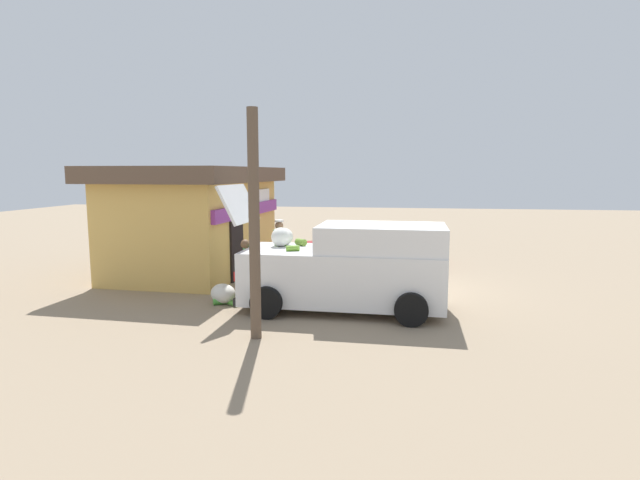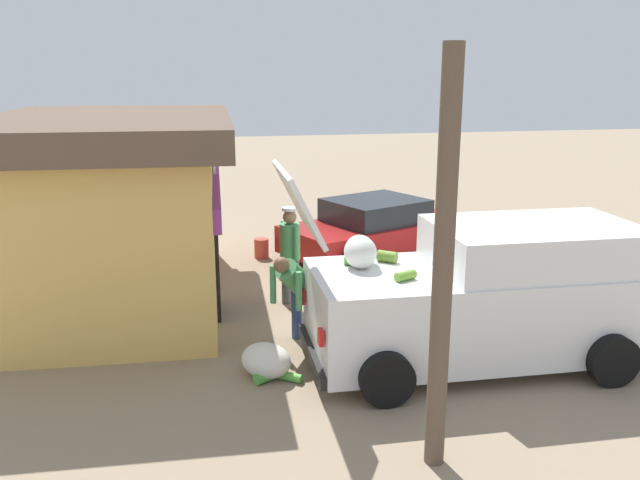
% 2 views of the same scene
% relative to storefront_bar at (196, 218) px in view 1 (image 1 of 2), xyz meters
% --- Properties ---
extents(ground_plane, '(60.00, 60.00, 0.00)m').
position_rel_storefront_bar_xyz_m(ground_plane, '(-1.29, -5.81, -1.65)').
color(ground_plane, gray).
extents(storefront_bar, '(6.39, 4.26, 3.18)m').
position_rel_storefront_bar_xyz_m(storefront_bar, '(0.00, 0.00, 0.00)').
color(storefront_bar, '#E0B259').
rests_on(storefront_bar, ground_plane).
extents(delivery_van, '(2.33, 4.85, 2.75)m').
position_rel_storefront_bar_xyz_m(delivery_van, '(-3.64, -5.09, -0.70)').
color(delivery_van, white).
rests_on(delivery_van, ground_plane).
extents(parked_sedan, '(3.36, 4.39, 1.22)m').
position_rel_storefront_bar_xyz_m(parked_sedan, '(1.88, -5.17, -1.08)').
color(parked_sedan, maroon).
rests_on(parked_sedan, ground_plane).
extents(vendor_standing, '(0.55, 0.43, 1.72)m').
position_rel_storefront_bar_xyz_m(vendor_standing, '(-1.01, -2.85, -0.66)').
color(vendor_standing, '#4C4C51').
rests_on(vendor_standing, ground_plane).
extents(customer_bending, '(0.71, 0.73, 1.41)m').
position_rel_storefront_bar_xyz_m(customer_bending, '(-2.63, -2.69, -0.79)').
color(customer_bending, navy).
rests_on(customer_bending, ground_plane).
extents(unloaded_banana_pile, '(0.87, 0.89, 0.46)m').
position_rel_storefront_bar_xyz_m(unloaded_banana_pile, '(-3.57, -2.12, -1.44)').
color(unloaded_banana_pile, silver).
rests_on(unloaded_banana_pile, ground_plane).
extents(paint_bucket, '(0.31, 0.31, 0.41)m').
position_rel_storefront_bar_xyz_m(paint_bucket, '(2.09, -2.72, -1.45)').
color(paint_bucket, '#BF3F33').
rests_on(paint_bucket, ground_plane).
extents(utility_pole, '(0.20, 0.20, 4.15)m').
position_rel_storefront_bar_xyz_m(utility_pole, '(-5.84, -3.56, 0.42)').
color(utility_pole, brown).
rests_on(utility_pole, ground_plane).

